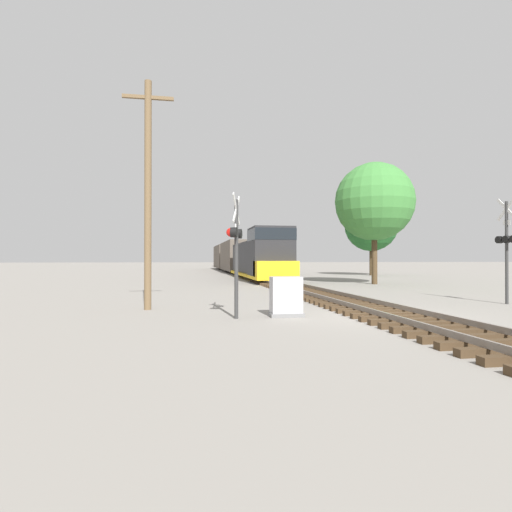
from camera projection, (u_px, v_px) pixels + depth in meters
ground_plane at (386, 316)px, 12.58m from camera, size 400.00×400.00×0.00m
rail_track_bed at (386, 312)px, 12.58m from camera, size 2.60×160.00×0.31m
freight_train at (236, 257)px, 51.41m from camera, size 3.08×48.03×4.19m
crossing_signal_near at (235, 242)px, 12.12m from camera, size 0.58×1.00×3.78m
crossing_signal_far at (507, 242)px, 16.02m from camera, size 0.38×1.01×4.29m
relay_cabinet at (286, 297)px, 12.55m from camera, size 1.06×0.61×1.25m
utility_pole at (148, 190)px, 14.26m from camera, size 1.80×0.25×8.20m
tree_far_right at (374, 202)px, 28.64m from camera, size 5.61×5.61×8.73m
tree_mid_background at (371, 225)px, 43.96m from camera, size 5.81×5.81×8.48m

